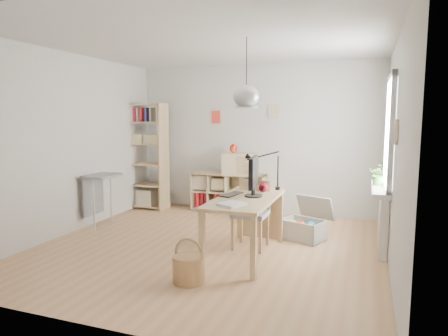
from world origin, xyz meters
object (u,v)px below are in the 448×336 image
(monitor, at_px, (254,174))
(tall_bookshelf, at_px, (146,152))
(cube_shelf, at_px, (228,195))
(chair, at_px, (252,210))
(drawer_chest, at_px, (241,164))
(storage_chest, at_px, (305,226))
(desk, at_px, (246,205))

(monitor, bearing_deg, tall_bookshelf, 136.50)
(cube_shelf, bearing_deg, chair, -61.77)
(tall_bookshelf, bearing_deg, drawer_chest, 7.47)
(monitor, distance_m, drawer_chest, 2.26)
(cube_shelf, relative_size, storage_chest, 1.75)
(cube_shelf, bearing_deg, storage_chest, -37.84)
(desk, relative_size, tall_bookshelf, 0.75)
(chair, relative_size, monitor, 1.55)
(cube_shelf, relative_size, monitor, 2.41)
(tall_bookshelf, xyz_separation_m, storage_chest, (3.20, -0.99, -0.89))
(cube_shelf, bearing_deg, tall_bookshelf, -169.81)
(desk, height_order, cube_shelf, desk)
(desk, distance_m, drawer_chest, 2.33)
(desk, xyz_separation_m, storage_chest, (0.61, 0.96, -0.46))
(cube_shelf, xyz_separation_m, drawer_chest, (0.27, -0.04, 0.61))
(desk, relative_size, drawer_chest, 2.26)
(cube_shelf, height_order, drawer_chest, drawer_chest)
(chair, height_order, drawer_chest, drawer_chest)
(monitor, bearing_deg, cube_shelf, 108.54)
(desk, relative_size, chair, 1.67)
(chair, xyz_separation_m, storage_chest, (0.64, 0.59, -0.32))
(desk, xyz_separation_m, chair, (-0.03, 0.38, -0.14))
(desk, height_order, storage_chest, desk)
(cube_shelf, bearing_deg, drawer_chest, -8.80)
(tall_bookshelf, bearing_deg, cube_shelf, 10.19)
(tall_bookshelf, relative_size, chair, 2.23)
(monitor, bearing_deg, desk, -136.03)
(storage_chest, relative_size, drawer_chest, 1.20)
(desk, relative_size, monitor, 2.59)
(tall_bookshelf, xyz_separation_m, monitor, (2.66, -1.85, -0.05))
(desk, distance_m, chair, 0.40)
(chair, distance_m, drawer_chest, 2.00)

